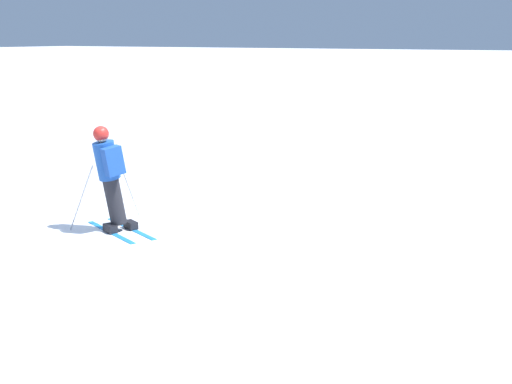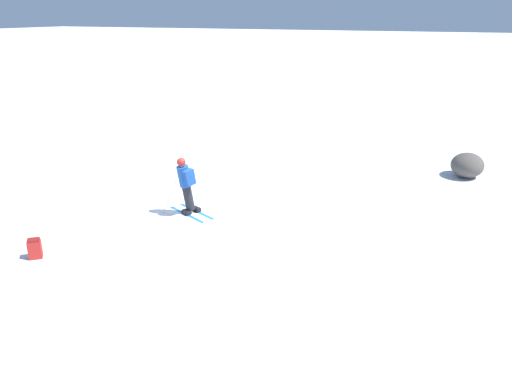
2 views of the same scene
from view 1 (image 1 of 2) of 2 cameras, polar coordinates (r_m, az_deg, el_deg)
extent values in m
plane|color=white|center=(11.82, -10.50, -2.97)|extent=(300.00, 300.00, 0.00)
cube|color=#1E7AC6|center=(11.83, -9.98, -2.90)|extent=(0.74, 1.52, 0.01)
cube|color=#1E7AC6|center=(11.68, -11.57, -3.16)|extent=(0.74, 1.52, 0.01)
cube|color=black|center=(11.81, -9.99, -2.59)|extent=(0.24, 0.31, 0.12)
cube|color=black|center=(11.67, -11.58, -2.85)|extent=(0.24, 0.31, 0.12)
cylinder|color=black|center=(11.60, -11.24, -0.71)|extent=(0.45, 0.39, 0.79)
cylinder|color=#194799|center=(11.42, -11.88, 2.49)|extent=(0.53, 0.49, 0.64)
sphere|color=tan|center=(11.34, -12.27, 4.44)|extent=(0.31, 0.30, 0.25)
sphere|color=#AD231E|center=(11.33, -12.30, 4.57)|extent=(0.36, 0.34, 0.28)
cube|color=#194293|center=(11.18, -11.36, 2.45)|extent=(0.39, 0.31, 0.48)
cylinder|color=#B7B7BC|center=(12.02, -10.08, 0.20)|extent=(0.78, 0.24, 1.19)
cylinder|color=#B7B7BC|center=(11.69, -13.80, -0.48)|extent=(0.03, 0.57, 1.12)
camera|label=2|loc=(3.89, -149.34, 28.38)|focal=35.00mm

